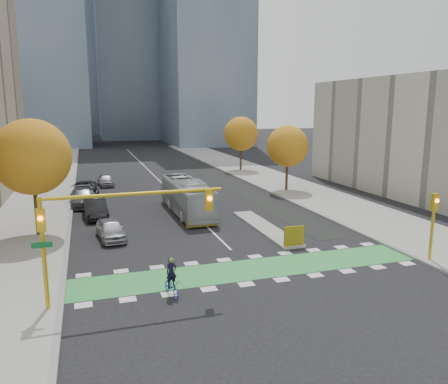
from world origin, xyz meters
TOP-DOWN VIEW (x-y plane):
  - ground at (0.00, 0.00)m, footprint 300.00×300.00m
  - sidewalk_west at (-13.50, 20.00)m, footprint 7.00×120.00m
  - sidewalk_east at (13.50, 20.00)m, footprint 7.00×120.00m
  - curb_west at (-10.00, 20.00)m, footprint 0.30×120.00m
  - curb_east at (10.00, 20.00)m, footprint 0.30×120.00m
  - bike_crossing at (0.00, 1.50)m, footprint 20.00×3.00m
  - centre_line at (0.00, 40.00)m, footprint 0.15×70.00m
  - bike_lane_paint at (7.50, 30.00)m, footprint 2.50×50.00m
  - median_island at (4.00, 9.00)m, footprint 1.60×10.00m
  - hazard_board at (4.00, 4.20)m, footprint 1.40×0.12m
  - building_east at (27.00, 16.00)m, footprint 14.00×30.00m
  - tower_ne at (20.00, 85.00)m, footprint 18.00×24.00m
  - tower_far at (-4.00, 140.00)m, footprint 26.00×26.00m
  - tree_west at (-12.00, 12.00)m, footprint 5.20×5.20m
  - tree_east_near at (12.00, 22.00)m, footprint 4.40×4.40m
  - tree_east_far at (12.50, 38.00)m, footprint 4.80×4.80m
  - traffic_signal_west at (-7.93, -0.51)m, footprint 8.53×0.56m
  - traffic_signal_east at (10.50, -0.51)m, footprint 0.35×0.43m
  - cyclist at (-4.91, -0.58)m, footprint 0.88×1.74m
  - bus at (-0.43, 15.51)m, footprint 2.64×10.63m
  - parked_car_a at (-7.15, 9.76)m, footprint 2.07×4.29m
  - parked_car_b at (-8.00, 16.32)m, footprint 2.00×4.86m
  - parked_car_c at (-9.00, 21.32)m, footprint 2.49×5.52m
  - parked_car_d at (-8.65, 26.32)m, footprint 2.44×5.11m
  - parked_car_e at (-6.50, 31.32)m, footprint 1.92×4.10m

SIDE VIEW (x-z plane):
  - ground at x=0.00m, z-range 0.00..0.00m
  - centre_line at x=0.00m, z-range 0.00..0.01m
  - bike_lane_paint at x=7.50m, z-range 0.00..0.01m
  - bike_crossing at x=0.00m, z-range 0.00..0.01m
  - sidewalk_west at x=-13.50m, z-range 0.00..0.15m
  - sidewalk_east at x=13.50m, z-range 0.00..0.15m
  - curb_west at x=-10.00m, z-range -0.01..0.15m
  - curb_east at x=10.00m, z-range -0.01..0.15m
  - median_island at x=4.00m, z-range 0.00..0.16m
  - cyclist at x=-4.91m, z-range -0.32..1.60m
  - parked_car_e at x=-6.50m, z-range 0.00..1.36m
  - parked_car_d at x=-8.65m, z-range 0.00..1.41m
  - parked_car_a at x=-7.15m, z-range 0.00..1.41m
  - parked_car_b at x=-8.00m, z-range 0.00..1.57m
  - parked_car_c at x=-9.00m, z-range 0.00..1.57m
  - hazard_board at x=4.00m, z-range 0.15..1.45m
  - bus at x=-0.43m, z-range 0.00..2.95m
  - traffic_signal_east at x=10.50m, z-range 0.68..4.78m
  - traffic_signal_west at x=-7.93m, z-range 1.43..6.63m
  - tree_east_near at x=12.00m, z-range 1.33..8.40m
  - tree_east_far at x=12.50m, z-range 1.42..9.07m
  - tree_west at x=-12.00m, z-range 1.50..9.73m
  - building_east at x=27.00m, z-range 0.00..12.00m
  - tower_ne at x=20.00m, z-range 0.00..60.00m
  - tower_far at x=-4.00m, z-range 0.00..80.00m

